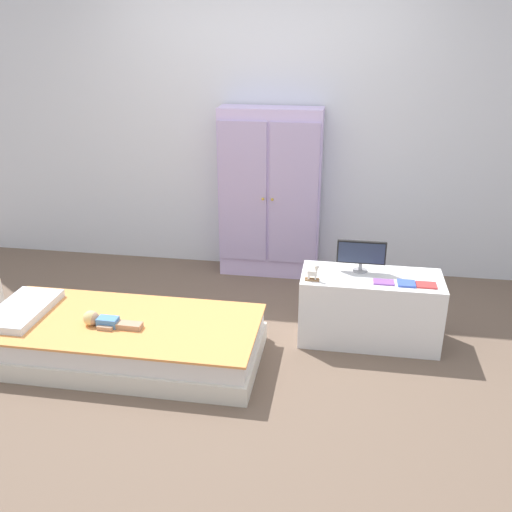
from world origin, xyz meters
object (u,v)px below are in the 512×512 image
Objects in this scene: tv_monitor at (361,254)px; doll at (101,320)px; bed at (124,340)px; book_red at (426,285)px; tv_stand at (369,308)px; book_blue at (406,283)px; wardrobe at (270,194)px; book_purple at (384,282)px; rocking_horse_toy at (313,273)px.

doll is at bearing -158.39° from tv_monitor.
bed is 13.80× the size of book_red.
book_red is (0.34, -0.09, 0.25)m from tv_stand.
tv_stand is 8.29× the size of book_blue.
book_red is at bearing 11.85° from bed.
tv_monitor is at bearing -51.81° from wardrobe.
wardrobe is at bearing 136.32° from book_red.
wardrobe is at bearing 128.90° from book_purple.
book_red reaches higher than tv_stand.
wardrobe reaches higher than book_red.
book_red is (2.05, 0.48, 0.18)m from doll.
book_purple is at bearing -52.69° from tv_stand.
book_purple is at bearing 4.52° from rocking_horse_toy.
book_purple is at bearing 180.00° from book_blue.
book_blue reaches higher than book_red.
doll is 3.41× the size of book_blue.
tv_monitor reaches higher than book_blue.
book_blue is at bearing 180.00° from book_red.
doll is 2.12m from book_red.
wardrobe reaches higher than doll.
tv_monitor is (1.52, 0.57, 0.48)m from bed.
wardrobe is at bearing 129.04° from tv_stand.
tv_monitor is 0.26m from book_purple.
wardrobe is 1.43m from tv_stand.
book_blue is (1.93, 0.48, 0.19)m from doll.
tv_monitor is 0.36m from book_blue.
rocking_horse_toy is 0.90× the size of book_red.
tv_monitor reaches higher than rocking_horse_toy.
bed is at bearing -162.94° from rocking_horse_toy.
doll is 1.80m from tv_stand.
doll is at bearing -145.78° from bed.
book_blue is (0.30, -0.16, -0.12)m from tv_monitor.
bed is at bearing -167.35° from book_blue.
wardrobe is at bearing 128.19° from tv_monitor.
book_purple is at bearing 15.10° from doll.
doll is at bearing -161.43° from tv_stand.
wardrobe is 11.11× the size of book_red.
tv_stand is 0.34m from book_blue.
book_purple is 0.27m from book_red.
bed is at bearing -168.15° from book_red.
tv_stand is 0.44m from book_red.
tv_stand is (1.71, 0.57, -0.07)m from doll.
rocking_horse_toy reaches higher than book_blue.
bed is 0.22m from doll.
tv_monitor is at bearing 20.63° from bed.
rocking_horse_toy is at bearing -177.16° from book_red.
tv_monitor is at bearing 132.83° from book_purple.
bed is 13.39× the size of book_purple.
doll is 0.27× the size of wardrobe.
rocking_horse_toy is (1.32, 0.44, 0.23)m from doll.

